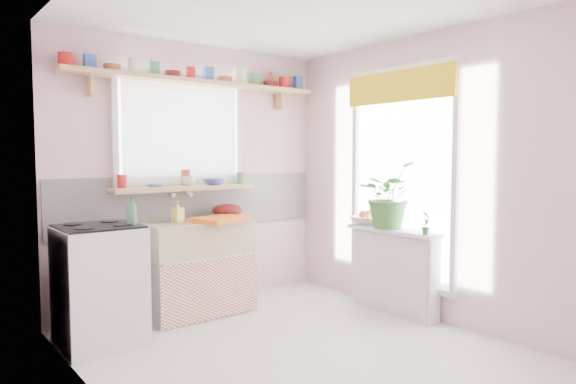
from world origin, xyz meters
TOP-DOWN VIEW (x-y plane):
  - room at (0.66, 0.86)m, footprint 3.20×3.20m
  - sink_unit at (-0.15, 1.29)m, footprint 0.95×0.65m
  - cooker at (-1.10, 1.05)m, footprint 0.58×0.58m
  - radiator_ledge at (1.30, 0.20)m, footprint 0.22×0.95m
  - windowsill at (-0.15, 1.48)m, footprint 1.40×0.22m
  - pine_shelf at (0.00, 1.47)m, footprint 2.52×0.24m
  - shelf_crockery at (0.00, 1.47)m, footprint 2.47×0.11m
  - sill_crockery at (-0.15, 1.48)m, footprint 1.35×0.11m
  - dish_tray at (-0.00, 1.10)m, footprint 0.52×0.45m
  - colander at (0.22, 1.37)m, footprint 0.35×0.35m
  - jade_plant at (1.27, 0.27)m, footprint 0.70×0.66m
  - fruit_bowl at (1.31, 0.55)m, footprint 0.42×0.42m
  - herb_pot at (1.21, -0.20)m, footprint 0.14×0.12m
  - soap_bottle_sink at (-0.32, 1.32)m, footprint 0.11×0.11m
  - sill_cup at (-0.15, 1.42)m, footprint 0.15×0.15m
  - sill_bowl at (0.11, 1.42)m, footprint 0.20×0.20m
  - shelf_vase at (0.87, 1.53)m, footprint 0.18×0.18m
  - cooker_bottle at (-0.90, 0.89)m, footprint 0.08×0.08m
  - fruit at (1.32, 0.55)m, footprint 0.20×0.14m

SIDE VIEW (x-z plane):
  - radiator_ledge at x=1.30m, z-range 0.01..0.78m
  - sink_unit at x=-0.15m, z-range -0.13..0.99m
  - cooker at x=-1.10m, z-range 0.00..0.92m
  - fruit_bowl at x=1.31m, z-range 0.77..0.86m
  - dish_tray at x=0.00m, z-range 0.85..0.89m
  - fruit at x=1.32m, z-range 0.83..0.93m
  - herb_pot at x=1.21m, z-range 0.78..0.99m
  - colander at x=0.22m, z-range 0.85..0.98m
  - soap_bottle_sink at x=-0.32m, z-range 0.85..1.04m
  - cooker_bottle at x=-0.90m, z-range 0.92..1.13m
  - jade_plant at x=1.27m, z-range 0.77..1.38m
  - windowsill at x=-0.15m, z-range 1.12..1.16m
  - sill_bowl at x=0.11m, z-range 1.16..1.22m
  - sill_cup at x=-0.15m, z-range 1.16..1.25m
  - sill_crockery at x=-0.15m, z-range 1.16..1.28m
  - room at x=0.66m, z-range -0.23..2.97m
  - pine_shelf at x=0.00m, z-range 2.10..2.14m
  - shelf_crockery at x=0.00m, z-range 2.14..2.26m
  - shelf_vase at x=0.87m, z-range 2.14..2.31m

